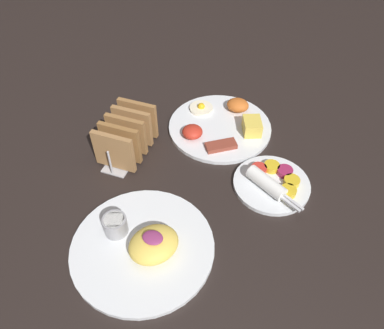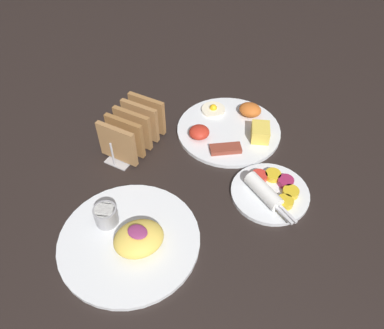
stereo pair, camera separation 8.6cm
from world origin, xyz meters
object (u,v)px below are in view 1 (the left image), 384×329
Objects in this scene: plate_condiments at (272,182)px; plate_foreground at (143,244)px; toast_rack at (127,136)px; plate_breakfast at (222,125)px.

plate_foreground reaches higher than plate_condiments.
toast_rack is at bearing -179.16° from plate_condiments.
toast_rack is (-0.15, 0.24, 0.03)m from plate_foreground.
plate_breakfast is 1.49× the size of toast_rack.
plate_condiments is at bearing 50.43° from plate_foreground.
plate_foreground is 0.29m from toast_rack.
plate_condiments is 0.32m from plate_foreground.
toast_rack reaches higher than plate_condiments.
toast_rack is at bearing 122.33° from plate_foreground.
plate_breakfast is at bearing 136.99° from plate_condiments.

